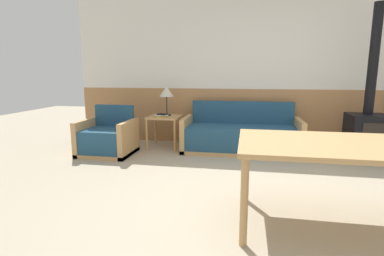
% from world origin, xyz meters
% --- Properties ---
extents(ground_plane, '(16.00, 16.00, 0.00)m').
position_xyz_m(ground_plane, '(0.00, 0.00, 0.00)').
color(ground_plane, '#B2A58C').
extents(wall_back, '(7.20, 0.06, 2.70)m').
position_xyz_m(wall_back, '(0.00, 2.63, 1.35)').
color(wall_back, '#AD7A4C').
rests_on(wall_back, ground_plane).
extents(couch, '(1.95, 0.85, 0.82)m').
position_xyz_m(couch, '(-0.45, 2.09, 0.26)').
color(couch, tan).
rests_on(couch, ground_plane).
extents(armchair, '(0.83, 0.73, 0.78)m').
position_xyz_m(armchair, '(-2.60, 1.51, 0.25)').
color(armchair, tan).
rests_on(armchair, ground_plane).
extents(side_table, '(0.56, 0.56, 0.56)m').
position_xyz_m(side_table, '(-1.80, 2.11, 0.47)').
color(side_table, tan).
rests_on(side_table, ground_plane).
extents(table_lamp, '(0.25, 0.25, 0.52)m').
position_xyz_m(table_lamp, '(-1.78, 2.20, 0.98)').
color(table_lamp, '#262628').
rests_on(table_lamp, side_table).
extents(book_stack, '(0.22, 0.16, 0.05)m').
position_xyz_m(book_stack, '(-1.82, 2.01, 0.59)').
color(book_stack, gold).
rests_on(book_stack, side_table).
extents(dining_table, '(1.65, 0.99, 0.74)m').
position_xyz_m(dining_table, '(0.39, -0.36, 0.67)').
color(dining_table, tan).
rests_on(dining_table, ground_plane).
extents(wood_stove, '(0.57, 0.56, 2.32)m').
position_xyz_m(wood_stove, '(1.46, 1.98, 0.56)').
color(wood_stove, black).
rests_on(wood_stove, ground_plane).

